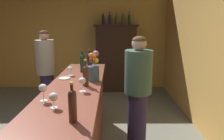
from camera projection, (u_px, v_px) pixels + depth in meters
wall_back at (74, 35)px, 5.48m from camera, size 4.99×0.12×2.83m
bar_counter at (77, 123)px, 2.56m from camera, size 0.62×2.56×1.00m
display_cabinet at (116, 57)px, 5.29m from camera, size 1.07×0.44×1.69m
wine_bottle_merlot at (73, 104)px, 1.48m from camera, size 0.06×0.06×0.30m
wine_bottle_syrah at (90, 60)px, 3.32m from camera, size 0.08×0.08×0.30m
wine_bottle_malbec at (83, 62)px, 3.04m from camera, size 0.08×0.08×0.32m
wine_bottle_rose at (86, 75)px, 2.36m from camera, size 0.07×0.07×0.31m
wine_glass_front at (71, 69)px, 2.84m from camera, size 0.07×0.07×0.13m
wine_glass_mid at (43, 89)px, 1.90m from camera, size 0.08×0.08×0.16m
wine_glass_rear at (54, 97)px, 1.74m from camera, size 0.08×0.08×0.14m
wine_glass_spare at (83, 81)px, 2.17m from camera, size 0.07×0.07×0.15m
flower_arrangement at (94, 69)px, 2.57m from camera, size 0.14×0.16×0.38m
cheese_plate at (65, 78)px, 2.70m from camera, size 0.15×0.15×0.01m
display_bottle_left at (104, 19)px, 5.08m from camera, size 0.07×0.07×0.30m
display_bottle_midleft at (110, 19)px, 5.08m from camera, size 0.08×0.08×0.31m
display_bottle_center at (117, 19)px, 5.09m from camera, size 0.06×0.06×0.29m
display_bottle_midright at (123, 19)px, 5.09m from camera, size 0.07×0.07×0.28m
display_bottle_right at (130, 19)px, 5.08m from camera, size 0.07×0.07×0.31m
patron_in_navy at (47, 70)px, 3.84m from camera, size 0.34×0.34×1.59m
bartender at (138, 89)px, 2.78m from camera, size 0.36×0.36×1.55m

